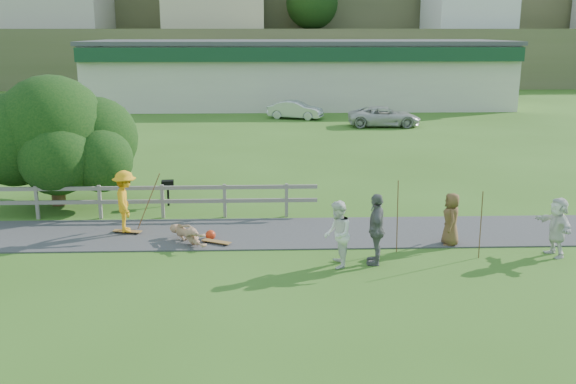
# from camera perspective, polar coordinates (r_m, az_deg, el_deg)

# --- Properties ---
(ground) EXTENTS (260.00, 260.00, 0.00)m
(ground) POSITION_cam_1_polar(r_m,az_deg,el_deg) (17.84, -6.24, -5.24)
(ground) COLOR #37621C
(ground) RESTS_ON ground
(path) EXTENTS (34.00, 3.00, 0.04)m
(path) POSITION_cam_1_polar(r_m,az_deg,el_deg) (19.25, -5.93, -3.70)
(path) COLOR #373739
(path) RESTS_ON ground
(fence) EXTENTS (15.05, 0.10, 1.10)m
(fence) POSITION_cam_1_polar(r_m,az_deg,el_deg) (21.57, -17.99, -0.42)
(fence) COLOR slate
(fence) RESTS_ON ground
(strip_mall) EXTENTS (32.50, 10.75, 5.10)m
(strip_mall) POSITION_cam_1_polar(r_m,az_deg,el_deg) (51.89, 0.91, 10.54)
(strip_mall) COLOR beige
(strip_mall) RESTS_ON ground
(skater_rider) EXTENTS (0.94, 1.31, 1.84)m
(skater_rider) POSITION_cam_1_polar(r_m,az_deg,el_deg) (19.49, -14.24, -1.09)
(skater_rider) COLOR #F4A216
(skater_rider) RESTS_ON ground
(skater_fallen) EXTENTS (1.50, 1.27, 0.58)m
(skater_fallen) POSITION_cam_1_polar(r_m,az_deg,el_deg) (18.44, -8.86, -3.72)
(skater_fallen) COLOR #A57B5B
(skater_fallen) RESTS_ON ground
(spectator_a) EXTENTS (0.70, 0.87, 1.74)m
(spectator_a) POSITION_cam_1_polar(r_m,az_deg,el_deg) (16.38, 4.42, -3.78)
(spectator_a) COLOR white
(spectator_a) RESTS_ON ground
(spectator_b) EXTENTS (0.64, 1.16, 1.88)m
(spectator_b) POSITION_cam_1_polar(r_m,az_deg,el_deg) (16.68, 7.86, -3.28)
(spectator_b) COLOR slate
(spectator_b) RESTS_ON ground
(spectator_c) EXTENTS (0.59, 0.81, 1.52)m
(spectator_c) POSITION_cam_1_polar(r_m,az_deg,el_deg) (18.56, 14.30, -2.37)
(spectator_c) COLOR brown
(spectator_c) RESTS_ON ground
(spectator_d) EXTENTS (0.70, 1.56, 1.62)m
(spectator_d) POSITION_cam_1_polar(r_m,az_deg,el_deg) (18.58, 22.79, -2.87)
(spectator_d) COLOR silver
(spectator_d) RESTS_ON ground
(car_silver) EXTENTS (3.95, 2.45, 1.23)m
(car_silver) POSITION_cam_1_polar(r_m,az_deg,el_deg) (44.01, 0.65, 7.31)
(car_silver) COLOR silver
(car_silver) RESTS_ON ground
(car_white) EXTENTS (4.61, 2.27, 1.26)m
(car_white) POSITION_cam_1_polar(r_m,az_deg,el_deg) (40.96, 8.55, 6.66)
(car_white) COLOR beige
(car_white) RESTS_ON ground
(tree) EXTENTS (5.96, 5.96, 3.39)m
(tree) POSITION_cam_1_polar(r_m,az_deg,el_deg) (23.35, -20.00, 2.94)
(tree) COLOR black
(tree) RESTS_ON ground
(bbq) EXTENTS (0.44, 0.35, 0.89)m
(bbq) POSITION_cam_1_polar(r_m,az_deg,el_deg) (22.50, -10.61, -0.10)
(bbq) COLOR black
(bbq) RESTS_ON ground
(longboard_rider) EXTENTS (0.89, 0.41, 0.10)m
(longboard_rider) POSITION_cam_1_polar(r_m,az_deg,el_deg) (19.73, -14.09, -3.53)
(longboard_rider) COLOR #925C2F
(longboard_rider) RESTS_ON ground
(longboard_fallen) EXTENTS (0.87, 0.59, 0.10)m
(longboard_fallen) POSITION_cam_1_polar(r_m,az_deg,el_deg) (18.34, -6.38, -4.53)
(longboard_fallen) COLOR #925C2F
(longboard_fallen) RESTS_ON ground
(helmet) EXTENTS (0.29, 0.29, 0.29)m
(helmet) POSITION_cam_1_polar(r_m,az_deg,el_deg) (18.75, -6.90, -3.81)
(helmet) COLOR red
(helmet) RESTS_ON ground
(pole_rider) EXTENTS (0.03, 0.03, 1.92)m
(pole_rider) POSITION_cam_1_polar(r_m,az_deg,el_deg) (19.74, -12.31, -0.66)
(pole_rider) COLOR brown
(pole_rider) RESTS_ON ground
(pole_spec_left) EXTENTS (0.03, 0.03, 2.02)m
(pole_spec_left) POSITION_cam_1_polar(r_m,az_deg,el_deg) (17.61, 9.70, -2.17)
(pole_spec_left) COLOR brown
(pole_spec_left) RESTS_ON ground
(pole_spec_right) EXTENTS (0.03, 0.03, 1.84)m
(pole_spec_right) POSITION_cam_1_polar(r_m,az_deg,el_deg) (17.68, 16.76, -2.83)
(pole_spec_right) COLOR brown
(pole_spec_right) RESTS_ON ground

